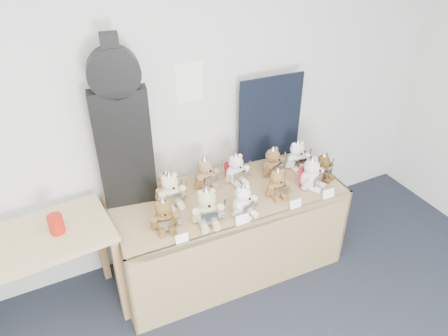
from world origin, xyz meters
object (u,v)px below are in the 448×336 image
teddy_front_right (277,184)px  teddy_back_centre_right (236,170)px  side_table (37,253)px  red_cup (56,224)px  teddy_back_centre_left (206,174)px  teddy_front_left (207,208)px  teddy_back_end (297,156)px  teddy_front_end (323,167)px  teddy_back_far_left (167,187)px  teddy_front_centre (244,201)px  teddy_back_left (171,190)px  teddy_front_far_right (312,174)px  teddy_back_right (273,163)px  teddy_front_far_left (164,216)px  guitar_case (122,128)px  display_table (231,216)px

teddy_front_right → teddy_back_centre_right: bearing=126.8°
side_table → teddy_back_centre_right: 1.50m
red_cup → teddy_back_centre_left: size_ratio=0.46×
teddy_front_left → teddy_back_end: bearing=27.8°
teddy_front_end → teddy_back_far_left: size_ratio=0.90×
teddy_front_left → teddy_front_centre: size_ratio=1.17×
teddy_front_left → teddy_front_right: 0.59m
teddy_back_centre_left → side_table: bearing=171.5°
teddy_back_left → teddy_back_centre_left: teddy_back_left is taller
teddy_back_end → teddy_back_far_left: bearing=-179.3°
teddy_front_centre → teddy_back_centre_left: size_ratio=0.95×
red_cup → teddy_front_far_right: teddy_front_far_right is taller
side_table → teddy_front_left: bearing=-17.6°
teddy_front_left → teddy_front_centre: bearing=4.0°
teddy_back_right → teddy_back_far_left: bearing=156.1°
teddy_front_far_left → teddy_back_centre_left: teddy_back_centre_left is taller
guitar_case → teddy_back_centre_left: bearing=2.5°
red_cup → teddy_back_centre_right: bearing=3.7°
red_cup → teddy_back_centre_left: bearing=6.8°
teddy_front_centre → teddy_back_end: 0.74m
teddy_back_end → teddy_back_centre_right: bearing=179.0°
teddy_front_right → teddy_back_centre_left: teddy_back_centre_left is taller
teddy_front_left → teddy_back_centre_right: (0.40, 0.34, -0.02)m
teddy_back_far_left → teddy_front_end: bearing=-11.2°
teddy_front_right → teddy_back_far_left: (-0.74, 0.31, 0.01)m
teddy_back_left → teddy_back_centre_right: teddy_back_left is taller
side_table → teddy_back_far_left: 0.96m
teddy_back_far_left → teddy_front_centre: bearing=-41.1°
display_table → teddy_back_far_left: size_ratio=6.67×
teddy_front_left → teddy_back_right: size_ratio=1.16×
teddy_front_far_right → teddy_back_centre_left: teddy_front_far_right is taller
teddy_front_centre → teddy_back_left: (-0.41, 0.33, 0.01)m
red_cup → teddy_back_left: size_ratio=0.44×
display_table → teddy_front_centre: 0.32m
teddy_front_far_right → teddy_back_right: bearing=97.1°
teddy_front_left → teddy_back_right: bearing=33.2°
display_table → teddy_back_right: (0.44, 0.15, 0.26)m
guitar_case → teddy_front_left: guitar_case is taller
display_table → teddy_back_end: 0.73m
teddy_front_left → side_table: bearing=176.6°
teddy_front_far_left → side_table: bearing=174.6°
teddy_back_left → teddy_back_end: (1.08, -0.01, -0.01)m
red_cup → side_table: bearing=177.0°
teddy_front_end → teddy_front_right: bearing=161.9°
teddy_front_end → teddy_front_centre: bearing=165.8°
guitar_case → teddy_back_left: guitar_case is taller
red_cup → teddy_front_far_left: 0.68m
teddy_front_right → teddy_back_centre_right: 0.35m
teddy_front_far_left → teddy_front_far_right: teddy_front_far_right is taller
teddy_front_left → teddy_front_far_right: size_ratio=1.10×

